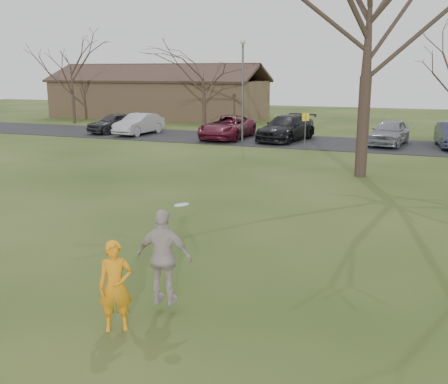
{
  "coord_description": "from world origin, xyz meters",
  "views": [
    {
      "loc": [
        4.54,
        -7.66,
        4.39
      ],
      "look_at": [
        0.0,
        4.0,
        1.5
      ],
      "focal_mm": 41.96,
      "sensor_mm": 36.0,
      "label": 1
    }
  ],
  "objects_px": {
    "lamp_post": "(243,79)",
    "catching_play": "(164,257)",
    "player_defender": "(116,286)",
    "car_4": "(389,132)",
    "car_2": "(227,127)",
    "building": "(159,97)",
    "big_tree": "(370,4)",
    "car_3": "(286,128)",
    "car_1": "(139,124)",
    "car_0": "(115,123)"
  },
  "relations": [
    {
      "from": "car_2",
      "to": "building",
      "type": "distance_m",
      "value": 18.14
    },
    {
      "from": "player_defender",
      "to": "building",
      "type": "bearing_deg",
      "value": 84.76
    },
    {
      "from": "player_defender",
      "to": "car_4",
      "type": "bearing_deg",
      "value": 51.78
    },
    {
      "from": "car_1",
      "to": "catching_play",
      "type": "bearing_deg",
      "value": -54.25
    },
    {
      "from": "player_defender",
      "to": "lamp_post",
      "type": "bearing_deg",
      "value": 71.67
    },
    {
      "from": "car_4",
      "to": "big_tree",
      "type": "distance_m",
      "value": 12.04
    },
    {
      "from": "car_0",
      "to": "building",
      "type": "bearing_deg",
      "value": 124.39
    },
    {
      "from": "player_defender",
      "to": "lamp_post",
      "type": "height_order",
      "value": "lamp_post"
    },
    {
      "from": "building",
      "to": "big_tree",
      "type": "distance_m",
      "value": 32.23
    },
    {
      "from": "car_2",
      "to": "building",
      "type": "bearing_deg",
      "value": 131.95
    },
    {
      "from": "car_0",
      "to": "car_1",
      "type": "height_order",
      "value": "car_1"
    },
    {
      "from": "lamp_post",
      "to": "car_4",
      "type": "bearing_deg",
      "value": 18.57
    },
    {
      "from": "car_2",
      "to": "big_tree",
      "type": "distance_m",
      "value": 15.07
    },
    {
      "from": "player_defender",
      "to": "car_1",
      "type": "distance_m",
      "value": 28.88
    },
    {
      "from": "car_1",
      "to": "car_2",
      "type": "distance_m",
      "value": 6.64
    },
    {
      "from": "car_3",
      "to": "car_4",
      "type": "bearing_deg",
      "value": 11.4
    },
    {
      "from": "car_4",
      "to": "car_1",
      "type": "bearing_deg",
      "value": -169.77
    },
    {
      "from": "player_defender",
      "to": "big_tree",
      "type": "height_order",
      "value": "big_tree"
    },
    {
      "from": "car_2",
      "to": "car_1",
      "type": "bearing_deg",
      "value": 179.82
    },
    {
      "from": "building",
      "to": "car_1",
      "type": "bearing_deg",
      "value": -67.44
    },
    {
      "from": "catching_play",
      "to": "lamp_post",
      "type": "xyz_separation_m",
      "value": [
        -6.24,
        22.15,
        2.89
      ]
    },
    {
      "from": "lamp_post",
      "to": "catching_play",
      "type": "bearing_deg",
      "value": -74.25
    },
    {
      "from": "car_4",
      "to": "lamp_post",
      "type": "distance_m",
      "value": 9.42
    },
    {
      "from": "car_0",
      "to": "car_2",
      "type": "bearing_deg",
      "value": 18.24
    },
    {
      "from": "car_1",
      "to": "car_3",
      "type": "height_order",
      "value": "car_3"
    },
    {
      "from": "car_0",
      "to": "car_3",
      "type": "height_order",
      "value": "car_3"
    },
    {
      "from": "car_0",
      "to": "big_tree",
      "type": "xyz_separation_m",
      "value": [
        18.59,
        -9.87,
        6.24
      ]
    },
    {
      "from": "big_tree",
      "to": "car_3",
      "type": "bearing_deg",
      "value": 120.21
    },
    {
      "from": "car_1",
      "to": "car_3",
      "type": "relative_size",
      "value": 0.81
    },
    {
      "from": "car_2",
      "to": "car_3",
      "type": "bearing_deg",
      "value": 7.57
    },
    {
      "from": "car_2",
      "to": "catching_play",
      "type": "xyz_separation_m",
      "value": [
        8.04,
        -24.28,
        0.28
      ]
    },
    {
      "from": "car_4",
      "to": "catching_play",
      "type": "distance_m",
      "value": 25.07
    },
    {
      "from": "catching_play",
      "to": "big_tree",
      "type": "distance_m",
      "value": 15.9
    },
    {
      "from": "building",
      "to": "big_tree",
      "type": "bearing_deg",
      "value": -46.27
    },
    {
      "from": "car_1",
      "to": "car_4",
      "type": "height_order",
      "value": "car_4"
    },
    {
      "from": "car_0",
      "to": "car_4",
      "type": "height_order",
      "value": "car_4"
    },
    {
      "from": "car_4",
      "to": "big_tree",
      "type": "relative_size",
      "value": 0.33
    },
    {
      "from": "big_tree",
      "to": "car_0",
      "type": "bearing_deg",
      "value": 152.03
    },
    {
      "from": "car_0",
      "to": "car_1",
      "type": "distance_m",
      "value": 2.17
    },
    {
      "from": "player_defender",
      "to": "car_0",
      "type": "xyz_separation_m",
      "value": [
        -16.36,
        25.42,
        -0.04
      ]
    },
    {
      "from": "car_0",
      "to": "lamp_post",
      "type": "relative_size",
      "value": 0.67
    },
    {
      "from": "car_1",
      "to": "building",
      "type": "xyz_separation_m",
      "value": [
        -5.57,
        13.4,
        1.16
      ]
    },
    {
      "from": "building",
      "to": "player_defender",
      "type": "bearing_deg",
      "value": -62.84
    },
    {
      "from": "car_2",
      "to": "lamp_post",
      "type": "xyz_separation_m",
      "value": [
        1.8,
        -2.13,
        3.17
      ]
    },
    {
      "from": "player_defender",
      "to": "car_1",
      "type": "xyz_separation_m",
      "value": [
        -14.21,
        25.15,
        -0.03
      ]
    },
    {
      "from": "car_0",
      "to": "catching_play",
      "type": "height_order",
      "value": "catching_play"
    },
    {
      "from": "car_0",
      "to": "building",
      "type": "xyz_separation_m",
      "value": [
        -3.41,
        13.13,
        1.17
      ]
    },
    {
      "from": "car_0",
      "to": "car_1",
      "type": "xyz_separation_m",
      "value": [
        2.15,
        -0.27,
        0.01
      ]
    },
    {
      "from": "player_defender",
      "to": "building",
      "type": "relative_size",
      "value": 0.08
    },
    {
      "from": "car_2",
      "to": "catching_play",
      "type": "height_order",
      "value": "catching_play"
    }
  ]
}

